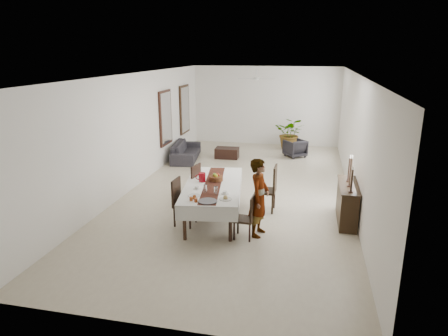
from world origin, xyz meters
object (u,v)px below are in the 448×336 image
(dining_table_top, at_px, (213,186))
(sofa, at_px, (186,151))
(red_pitcher, at_px, (202,177))
(woman, at_px, (259,198))
(sideboard_body, at_px, (347,204))

(dining_table_top, xyz_separation_m, sofa, (-2.21, 4.90, -0.47))
(dining_table_top, relative_size, red_pitcher, 12.00)
(red_pitcher, relative_size, woman, 0.13)
(dining_table_top, bearing_deg, red_pitcher, 149.04)
(woman, distance_m, sideboard_body, 2.24)
(dining_table_top, distance_m, sofa, 5.40)
(red_pitcher, xyz_separation_m, woman, (1.46, -0.83, -0.09))
(woman, xyz_separation_m, sofa, (-3.38, 5.61, -0.53))
(sideboard_body, bearing_deg, dining_table_top, -172.03)
(red_pitcher, distance_m, sideboard_body, 3.39)
(dining_table_top, relative_size, sofa, 1.23)
(red_pitcher, height_order, sofa, red_pitcher)
(sideboard_body, bearing_deg, red_pitcher, -174.76)
(red_pitcher, bearing_deg, sofa, 111.92)
(dining_table_top, xyz_separation_m, sideboard_body, (3.05, 0.43, -0.35))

